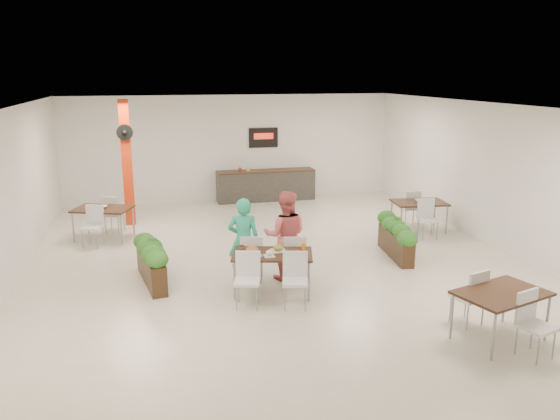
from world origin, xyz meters
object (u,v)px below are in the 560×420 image
(planter_left, at_px, (151,258))
(side_table_c, at_px, (501,299))
(red_column, at_px, (127,162))
(planter_right, at_px, (396,235))
(service_counter, at_px, (266,185))
(side_table_b, at_px, (419,206))
(diner_woman, at_px, (285,235))
(side_table_a, at_px, (103,213))
(diner_man, at_px, (244,241))
(main_table, at_px, (272,259))

(planter_left, bearing_deg, side_table_c, -35.36)
(red_column, distance_m, planter_right, 6.97)
(service_counter, height_order, side_table_b, service_counter)
(diner_woman, distance_m, side_table_a, 5.00)
(service_counter, bearing_deg, diner_man, -105.52)
(side_table_b, bearing_deg, side_table_a, 177.39)
(service_counter, relative_size, planter_right, 1.76)
(main_table, xyz_separation_m, side_table_a, (-3.14, 4.16, 0.00))
(red_column, relative_size, side_table_c, 1.91)
(diner_man, height_order, planter_left, diner_man)
(main_table, distance_m, diner_woman, 0.80)
(side_table_c, bearing_deg, planter_left, 128.10)
(planter_left, relative_size, side_table_a, 1.05)
(red_column, relative_size, side_table_a, 1.92)
(diner_man, bearing_deg, red_column, -50.35)
(diner_woman, bearing_deg, diner_man, 14.78)
(red_column, bearing_deg, planter_left, -83.67)
(red_column, distance_m, main_table, 6.02)
(diner_woman, bearing_deg, main_table, 72.58)
(red_column, bearing_deg, side_table_b, -18.57)
(side_table_b, bearing_deg, service_counter, 131.37)
(red_column, bearing_deg, main_table, -64.37)
(service_counter, height_order, main_table, service_counter)
(planter_right, xyz_separation_m, side_table_b, (1.39, 1.66, 0.16))
(side_table_b, height_order, side_table_c, same)
(diner_man, distance_m, diner_woman, 0.80)
(red_column, bearing_deg, planter_right, -35.65)
(service_counter, height_order, diner_man, service_counter)
(red_column, distance_m, diner_woman, 5.61)
(planter_left, xyz_separation_m, side_table_b, (6.50, 1.98, 0.14))
(service_counter, height_order, planter_right, service_counter)
(diner_man, height_order, side_table_c, diner_man)
(service_counter, bearing_deg, side_table_c, -81.60)
(planter_right, bearing_deg, service_counter, 105.11)
(service_counter, height_order, side_table_a, service_counter)
(diner_woman, height_order, planter_right, diner_woman)
(main_table, bearing_deg, diner_woman, 57.80)
(planter_left, bearing_deg, side_table_a, 108.60)
(planter_right, distance_m, side_table_b, 2.17)
(service_counter, distance_m, diner_man, 6.82)
(planter_left, height_order, side_table_a, side_table_a)
(main_table, bearing_deg, planter_left, 153.84)
(red_column, distance_m, planter_left, 4.50)
(service_counter, height_order, diner_woman, service_counter)
(diner_man, distance_m, side_table_c, 4.53)
(diner_woman, relative_size, planter_left, 0.98)
(diner_man, bearing_deg, planter_left, 2.40)
(side_table_b, bearing_deg, diner_woman, -143.45)
(red_column, relative_size, planter_left, 1.84)
(diner_man, relative_size, side_table_c, 0.97)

